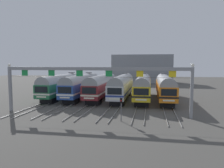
{
  "coord_description": "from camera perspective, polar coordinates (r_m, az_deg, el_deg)",
  "views": [
    {
      "loc": [
        7.49,
        -41.64,
        6.88
      ],
      "look_at": [
        0.03,
        0.08,
        2.95
      ],
      "focal_mm": 34.58,
      "sensor_mm": 36.0,
      "label": 1
    }
  ],
  "objects": [
    {
      "name": "commuter_train_green",
      "position": [
        45.45,
        -12.86,
        -0.13
      ],
      "size": [
        2.88,
        18.06,
        5.05
      ],
      "color": "#236B42",
      "rests_on": "ground"
    },
    {
      "name": "catenary_gantry",
      "position": [
        29.16,
        -4.77,
        2.26
      ],
      "size": [
        25.7,
        0.44,
        6.97
      ],
      "color": "gray",
      "rests_on": "ground"
    },
    {
      "name": "commuter_train_maroon",
      "position": [
        42.92,
        -2.75,
        -0.32
      ],
      "size": [
        2.88,
        18.06,
        4.77
      ],
      "color": "maroon",
      "rests_on": "ground"
    },
    {
      "name": "commuter_train_blue",
      "position": [
        44.01,
        -7.95,
        -0.22
      ],
      "size": [
        2.88,
        18.06,
        5.05
      ],
      "color": "#284C9E",
      "rests_on": "ground"
    },
    {
      "name": "commuter_train_silver",
      "position": [
        42.2,
        2.67,
        -0.41
      ],
      "size": [
        2.88,
        18.06,
        5.05
      ],
      "color": "silver",
      "rests_on": "ground"
    },
    {
      "name": "commuter_train_orange",
      "position": [
        41.94,
        13.83,
        -0.6
      ],
      "size": [
        2.88,
        18.06,
        5.05
      ],
      "color": "orange",
      "rests_on": "ground"
    },
    {
      "name": "maintenance_building",
      "position": [
        82.45,
        7.96,
        4.03
      ],
      "size": [
        21.92,
        10.0,
        10.28
      ],
      "primitive_type": "cube",
      "color": "gray",
      "rests_on": "ground"
    },
    {
      "name": "track_bed",
      "position": [
        59.51,
        2.84,
        -1.28
      ],
      "size": [
        21.96,
        70.0,
        0.15
      ],
      "color": "gray",
      "rests_on": "ground"
    },
    {
      "name": "commuter_train_yellow",
      "position": [
        41.87,
        8.23,
        -0.51
      ],
      "size": [
        2.88,
        18.06,
        5.05
      ],
      "color": "gold",
      "rests_on": "ground"
    },
    {
      "name": "ground_plane",
      "position": [
        42.86,
        -0.06,
        -3.94
      ],
      "size": [
        160.0,
        160.0,
        0.0
      ],
      "primitive_type": "plane",
      "color": "#4C4944"
    },
    {
      "name": "yard_signal_mast",
      "position": [
        25.97,
        2.44,
        -5.49
      ],
      "size": [
        0.28,
        0.35,
        2.89
      ],
      "color": "#59595E",
      "rests_on": "ground"
    }
  ]
}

